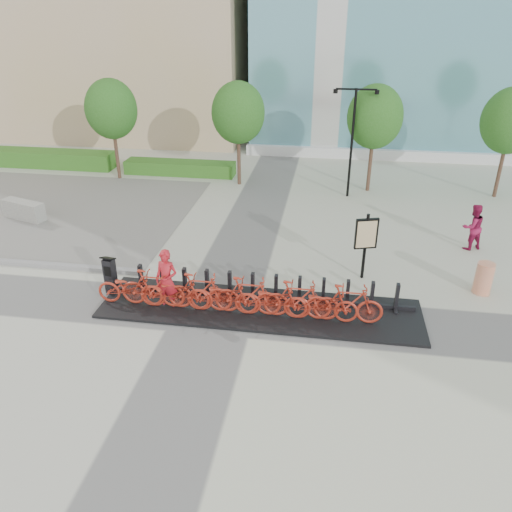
# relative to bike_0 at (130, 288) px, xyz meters

# --- Properties ---
(ground) EXTENTS (120.00, 120.00, 0.00)m
(ground) POSITION_rel_bike_0_xyz_m (2.60, 0.05, -0.61)
(ground) COLOR #B8BCA1
(gravel_patch) EXTENTS (14.00, 14.00, 0.00)m
(gravel_patch) POSITION_rel_bike_0_xyz_m (-7.40, 7.05, -0.61)
(gravel_patch) COLOR #6C685C
(gravel_patch) RESTS_ON ground
(hedge_a) EXTENTS (10.00, 1.40, 0.90)m
(hedge_a) POSITION_rel_bike_0_xyz_m (-11.40, 13.55, -0.16)
(hedge_a) COLOR #32751E
(hedge_a) RESTS_ON ground
(hedge_b) EXTENTS (6.00, 1.20, 0.70)m
(hedge_b) POSITION_rel_bike_0_xyz_m (-2.40, 13.25, -0.26)
(hedge_b) COLOR #32751E
(hedge_b) RESTS_ON ground
(tree_0) EXTENTS (2.60, 2.60, 5.10)m
(tree_0) POSITION_rel_bike_0_xyz_m (-5.40, 12.05, 2.98)
(tree_0) COLOR brown
(tree_0) RESTS_ON ground
(tree_1) EXTENTS (2.60, 2.60, 5.10)m
(tree_1) POSITION_rel_bike_0_xyz_m (1.10, 12.05, 2.98)
(tree_1) COLOR brown
(tree_1) RESTS_ON ground
(tree_2) EXTENTS (2.60, 2.60, 5.10)m
(tree_2) POSITION_rel_bike_0_xyz_m (7.60, 12.05, 2.98)
(tree_2) COLOR brown
(tree_2) RESTS_ON ground
(tree_3) EXTENTS (2.60, 2.60, 5.10)m
(tree_3) POSITION_rel_bike_0_xyz_m (13.60, 12.05, 2.98)
(tree_3) COLOR brown
(tree_3) RESTS_ON ground
(streetlamp) EXTENTS (2.00, 0.20, 5.00)m
(streetlamp) POSITION_rel_bike_0_xyz_m (6.60, 11.05, 2.52)
(streetlamp) COLOR black
(streetlamp) RESTS_ON ground
(dock_pad) EXTENTS (9.60, 2.40, 0.08)m
(dock_pad) POSITION_rel_bike_0_xyz_m (3.90, 0.35, -0.57)
(dock_pad) COLOR black
(dock_pad) RESTS_ON ground
(dock_rail_posts) EXTENTS (8.02, 0.50, 0.85)m
(dock_rail_posts) POSITION_rel_bike_0_xyz_m (3.96, 0.82, -0.11)
(dock_rail_posts) COLOR black
(dock_rail_posts) RESTS_ON dock_pad
(bike_0) EXTENTS (2.03, 0.71, 1.07)m
(bike_0) POSITION_rel_bike_0_xyz_m (0.00, 0.00, 0.00)
(bike_0) COLOR #A02919
(bike_0) RESTS_ON dock_pad
(bike_1) EXTENTS (1.97, 0.56, 1.18)m
(bike_1) POSITION_rel_bike_0_xyz_m (0.72, 0.00, 0.06)
(bike_1) COLOR #A02919
(bike_1) RESTS_ON dock_pad
(bike_2) EXTENTS (2.03, 0.71, 1.07)m
(bike_2) POSITION_rel_bike_0_xyz_m (1.44, 0.00, 0.00)
(bike_2) COLOR #A02919
(bike_2) RESTS_ON dock_pad
(bike_3) EXTENTS (1.97, 0.56, 1.18)m
(bike_3) POSITION_rel_bike_0_xyz_m (2.16, 0.00, 0.06)
(bike_3) COLOR #A02919
(bike_3) RESTS_ON dock_pad
(bike_4) EXTENTS (2.03, 0.71, 1.07)m
(bike_4) POSITION_rel_bike_0_xyz_m (2.88, 0.00, 0.00)
(bike_4) COLOR #A02919
(bike_4) RESTS_ON dock_pad
(bike_5) EXTENTS (1.97, 0.56, 1.18)m
(bike_5) POSITION_rel_bike_0_xyz_m (3.60, 0.00, 0.06)
(bike_5) COLOR #A02919
(bike_5) RESTS_ON dock_pad
(bike_6) EXTENTS (2.03, 0.71, 1.07)m
(bike_6) POSITION_rel_bike_0_xyz_m (4.32, 0.00, 0.00)
(bike_6) COLOR #A02919
(bike_6) RESTS_ON dock_pad
(bike_7) EXTENTS (1.97, 0.56, 1.18)m
(bike_7) POSITION_rel_bike_0_xyz_m (5.04, 0.00, 0.06)
(bike_7) COLOR #A02919
(bike_7) RESTS_ON dock_pad
(bike_8) EXTENTS (2.03, 0.71, 1.07)m
(bike_8) POSITION_rel_bike_0_xyz_m (5.76, 0.00, 0.00)
(bike_8) COLOR #A02919
(bike_8) RESTS_ON dock_pad
(bike_9) EXTENTS (1.97, 0.56, 1.18)m
(bike_9) POSITION_rel_bike_0_xyz_m (6.48, 0.00, 0.06)
(bike_9) COLOR #A02919
(bike_9) RESTS_ON dock_pad
(kiosk) EXTENTS (0.43, 0.38, 1.26)m
(kiosk) POSITION_rel_bike_0_xyz_m (-0.86, 0.57, 0.07)
(kiosk) COLOR black
(kiosk) RESTS_ON dock_pad
(worker_red) EXTENTS (0.76, 0.56, 1.92)m
(worker_red) POSITION_rel_bike_0_xyz_m (1.16, 0.05, 0.35)
(worker_red) COLOR #B41B24
(worker_red) RESTS_ON ground
(pedestrian) EXTENTS (1.05, 0.96, 1.76)m
(pedestrian) POSITION_rel_bike_0_xyz_m (11.08, 5.80, 0.27)
(pedestrian) COLOR maroon
(pedestrian) RESTS_ON ground
(construction_barrel) EXTENTS (0.66, 0.66, 1.04)m
(construction_barrel) POSITION_rel_bike_0_xyz_m (10.73, 2.43, -0.09)
(construction_barrel) COLOR #E14100
(construction_barrel) RESTS_ON ground
(jersey_barrier) EXTENTS (2.11, 1.14, 0.79)m
(jersey_barrier) POSITION_rel_bike_0_xyz_m (-7.18, 5.99, -0.22)
(jersey_barrier) COLOR #A5A592
(jersey_barrier) RESTS_ON ground
(map_sign) EXTENTS (0.75, 0.33, 2.29)m
(map_sign) POSITION_rel_bike_0_xyz_m (7.01, 2.87, 0.90)
(map_sign) COLOR black
(map_sign) RESTS_ON ground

